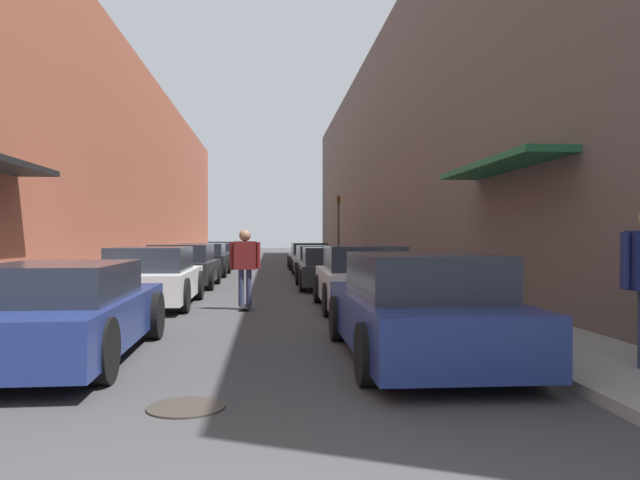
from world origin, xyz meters
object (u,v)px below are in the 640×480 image
object	(u,v)px
parked_car_left_1	(152,278)
parked_car_right_1	(362,279)
skateboarder	(245,260)
traffic_light	(338,222)
parked_car_right_2	(331,268)
parked_car_left_2	(183,267)
parked_car_left_3	(203,260)
parked_car_left_4	(214,256)
parked_car_right_0	(419,308)
manhole_cover	(186,407)
parked_car_right_4	(309,256)
parked_car_right_3	(319,261)
parked_car_left_0	(65,312)
parked_car_left_5	(223,253)

from	to	relation	value
parked_car_left_1	parked_car_right_1	bearing A→B (deg)	-10.67
parked_car_right_1	skateboarder	distance (m)	2.51
skateboarder	traffic_light	bearing A→B (deg)	77.47
parked_car_right_2	parked_car_left_2	bearing A→B (deg)	170.97
parked_car_left_1	parked_car_left_3	xyz separation A→B (m)	(-0.04, 10.71, -0.01)
parked_car_left_4	traffic_light	size ratio (longest dim) A/B	1.26
parked_car_right_0	traffic_light	distance (m)	23.42
skateboarder	manhole_cover	size ratio (longest dim) A/B	2.41
parked_car_right_4	manhole_cover	bearing A→B (deg)	-96.24
parked_car_left_2	parked_car_right_3	size ratio (longest dim) A/B	0.90
parked_car_left_1	parked_car_right_0	xyz separation A→B (m)	(4.44, -6.26, 0.00)
parked_car_left_0	parked_car_left_3	bearing A→B (deg)	90.19
parked_car_left_0	parked_car_left_4	bearing A→B (deg)	90.26
parked_car_right_4	parked_car_right_2	bearing A→B (deg)	-90.12
parked_car_left_0	manhole_cover	distance (m)	3.03
parked_car_right_1	manhole_cover	bearing A→B (deg)	-110.03
parked_car_left_0	manhole_cover	xyz separation A→B (m)	(1.81, -2.36, -0.59)
parked_car_left_4	parked_car_right_1	xyz separation A→B (m)	(4.62, -17.18, 0.04)
parked_car_left_3	manhole_cover	size ratio (longest dim) A/B	6.02
parked_car_left_1	traffic_light	size ratio (longest dim) A/B	1.24
parked_car_left_4	parked_car_right_1	bearing A→B (deg)	-74.94
parked_car_right_3	parked_car_left_4	bearing A→B (deg)	125.68
parked_car_right_0	parked_car_right_2	distance (m)	10.73
parked_car_right_2	traffic_light	xyz separation A→B (m)	(1.62, 12.58, 1.67)
parked_car_right_2	skateboarder	bearing A→B (deg)	-114.10
parked_car_left_0	parked_car_right_0	size ratio (longest dim) A/B	1.03
parked_car_right_3	skateboarder	bearing A→B (deg)	-102.72
parked_car_right_0	parked_car_right_3	size ratio (longest dim) A/B	1.02
parked_car_left_1	parked_car_right_2	distance (m)	6.27
parked_car_left_4	parked_car_left_5	xyz separation A→B (m)	(0.09, 4.89, 0.01)
parked_car_left_0	parked_car_right_0	distance (m)	4.44
parked_car_right_3	traffic_light	distance (m)	7.44
parked_car_right_2	parked_car_right_1	bearing A→B (deg)	-88.55
parked_car_right_1	parked_car_left_0	bearing A→B (deg)	-131.65
parked_car_left_5	parked_car_right_1	bearing A→B (deg)	-78.40
parked_car_left_0	traffic_light	size ratio (longest dim) A/B	1.36
parked_car_left_5	parked_car_right_1	size ratio (longest dim) A/B	1.05
parked_car_left_3	skateboarder	world-z (taller)	skateboarder
parked_car_left_3	parked_car_left_4	world-z (taller)	parked_car_left_3
parked_car_right_1	parked_car_right_3	size ratio (longest dim) A/B	0.91
parked_car_left_1	manhole_cover	bearing A→B (deg)	-77.63
parked_car_left_4	traffic_light	distance (m)	6.37
parked_car_left_0	parked_car_right_4	bearing A→B (deg)	78.38
parked_car_left_1	traffic_light	xyz separation A→B (m)	(6.02, 17.05, 1.63)
parked_car_left_1	parked_car_right_3	world-z (taller)	parked_car_left_1
parked_car_right_4	traffic_light	size ratio (longest dim) A/B	1.31
parked_car_left_3	parked_car_left_1	bearing A→B (deg)	-89.77
parked_car_left_4	parked_car_left_5	world-z (taller)	parked_car_left_5
parked_car_left_0	parked_car_right_1	size ratio (longest dim) A/B	1.17
parked_car_left_4	parked_car_right_3	distance (m)	7.83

